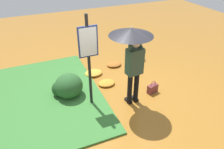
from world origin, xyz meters
The scene contains 10 objects.
ground_plane centered at (0.00, 0.00, 0.00)m, with size 18.00×18.00×0.00m, color #9E6623.
grass_verge centered at (2.79, -0.85, 0.03)m, with size 4.80×4.00×0.05m.
person_with_umbrella centered at (-0.14, 0.23, 1.55)m, with size 0.96×0.96×2.04m.
info_sign_post centered at (0.76, -0.12, 1.44)m, with size 0.44×0.07×2.30m.
handbag centered at (-0.92, 0.07, 0.13)m, with size 0.32×0.21×0.37m.
trash_bin centered at (-1.48, -2.09, 0.42)m, with size 0.42×0.42×0.83m.
shrub_cluster centered at (1.23, -0.68, 0.31)m, with size 0.80×0.73×0.65m.
leaf_pile_near_person centered at (-0.57, -1.72, 0.05)m, with size 0.49×0.40×0.11m.
leaf_pile_by_bench centered at (0.09, -0.77, 0.05)m, with size 0.48×0.39×0.11m.
leaf_pile_far_path centered at (0.25, -1.45, 0.06)m, with size 0.54×0.43×0.12m.
Camera 1 is at (1.96, 4.02, 3.50)m, focal length 34.41 mm.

